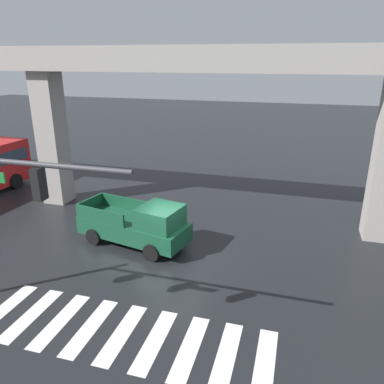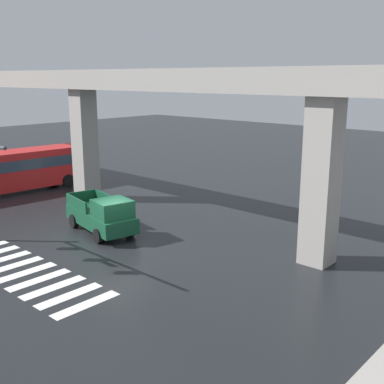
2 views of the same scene
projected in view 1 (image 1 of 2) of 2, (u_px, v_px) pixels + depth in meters
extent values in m
plane|color=black|center=(174.00, 256.00, 16.20)|extent=(120.00, 120.00, 0.00)
cube|color=silver|center=(4.00, 309.00, 12.81)|extent=(0.55, 2.80, 0.01)
cube|color=silver|center=(32.00, 315.00, 12.52)|extent=(0.55, 2.80, 0.01)
cube|color=silver|center=(60.00, 321.00, 12.24)|extent=(0.55, 2.80, 0.01)
cube|color=silver|center=(90.00, 327.00, 11.95)|extent=(0.55, 2.80, 0.01)
cube|color=silver|center=(122.00, 334.00, 11.67)|extent=(0.55, 2.80, 0.01)
cube|color=silver|center=(155.00, 341.00, 11.38)|extent=(0.55, 2.80, 0.01)
cube|color=silver|center=(190.00, 348.00, 11.09)|extent=(0.55, 2.80, 0.01)
cube|color=silver|center=(226.00, 356.00, 10.81)|extent=(0.55, 2.80, 0.01)
cube|color=silver|center=(265.00, 364.00, 10.52)|extent=(0.55, 2.80, 0.01)
cube|color=#9E9991|center=(201.00, 59.00, 17.53)|extent=(58.95, 2.02, 1.20)
cube|color=#9E9991|center=(52.00, 139.00, 21.25)|extent=(1.30, 1.30, 7.43)
cube|color=#14472D|center=(134.00, 228.00, 17.08)|extent=(5.38, 2.91, 0.80)
cube|color=#14472D|center=(160.00, 217.00, 16.15)|extent=(2.02, 2.06, 0.90)
cube|color=#3F5160|center=(169.00, 219.00, 15.95)|extent=(0.44, 1.66, 0.77)
cube|color=#14472D|center=(124.00, 203.00, 18.08)|extent=(2.62, 0.64, 0.60)
cube|color=#14472D|center=(100.00, 216.00, 16.62)|extent=(2.62, 0.64, 0.60)
cube|color=#14472D|center=(90.00, 204.00, 17.95)|extent=(0.46, 1.73, 0.60)
cylinder|color=black|center=(174.00, 235.00, 17.27)|extent=(0.80, 0.43, 0.76)
cylinder|color=black|center=(152.00, 252.00, 15.77)|extent=(0.80, 0.43, 0.76)
cylinder|color=black|center=(119.00, 222.00, 18.66)|extent=(0.80, 0.43, 0.76)
cylinder|color=black|center=(94.00, 236.00, 17.16)|extent=(0.80, 0.43, 0.76)
cube|color=#2D3D4C|center=(15.00, 152.00, 25.79)|extent=(2.25, 0.23, 1.49)
cylinder|color=black|center=(15.00, 181.00, 24.50)|extent=(0.41, 0.98, 0.96)
cube|color=black|center=(39.00, 184.00, 9.48)|extent=(0.24, 0.32, 0.84)
sphere|color=green|center=(40.00, 194.00, 9.57)|extent=(0.17, 0.17, 0.17)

